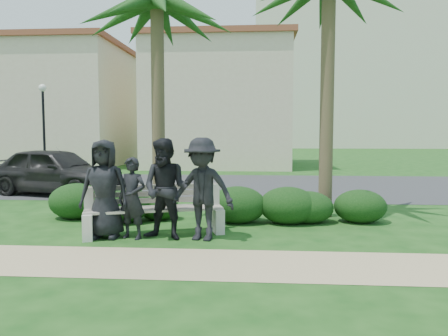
{
  "coord_description": "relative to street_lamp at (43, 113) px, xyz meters",
  "views": [
    {
      "loc": [
        1.18,
        -8.3,
        2.01
      ],
      "look_at": [
        0.49,
        1.0,
        1.24
      ],
      "focal_mm": 35.0,
      "sensor_mm": 36.0,
      "label": 1
    }
  ],
  "objects": [
    {
      "name": "street_lamp",
      "position": [
        0.0,
        0.0,
        0.0
      ],
      "size": [
        0.36,
        0.36,
        4.29
      ],
      "color": "black",
      "rests_on": "ground"
    },
    {
      "name": "asphalt_street",
      "position": [
        9.0,
        -4.0,
        -2.94
      ],
      "size": [
        160.0,
        8.0,
        0.01
      ],
      "primitive_type": "cube",
      "color": "#2D2D30",
      "rests_on": "ground"
    },
    {
      "name": "man_b",
      "position": [
        7.86,
        -12.33,
        -2.17
      ],
      "size": [
        0.64,
        0.51,
        1.54
      ],
      "primitive_type": "imported",
      "rotation": [
        0.0,
        0.0,
        -0.29
      ],
      "color": "black",
      "rests_on": "ground"
    },
    {
      "name": "hedge_a",
      "position": [
        6.0,
        -10.49,
        -2.52
      ],
      "size": [
        1.3,
        1.07,
        0.84
      ],
      "primitive_type": "ellipsoid",
      "color": "black",
      "rests_on": "ground"
    },
    {
      "name": "hedge_d",
      "position": [
        9.77,
        -10.68,
        -2.53
      ],
      "size": [
        1.28,
        1.06,
        0.83
      ],
      "primitive_type": "ellipsoid",
      "color": "black",
      "rests_on": "ground"
    },
    {
      "name": "hedge_b",
      "position": [
        7.18,
        -10.82,
        -2.52
      ],
      "size": [
        1.3,
        1.07,
        0.85
      ],
      "primitive_type": "ellipsoid",
      "color": "black",
      "rests_on": "ground"
    },
    {
      "name": "man_d",
      "position": [
        9.18,
        -12.33,
        -1.99
      ],
      "size": [
        1.36,
        0.97,
        1.91
      ],
      "primitive_type": "imported",
      "rotation": [
        0.0,
        0.0,
        -0.23
      ],
      "color": "black",
      "rests_on": "ground"
    },
    {
      "name": "hotel_tower",
      "position": [
        23.0,
        43.0,
        10.46
      ],
      "size": [
        26.0,
        18.0,
        37.3
      ],
      "color": "beige",
      "rests_on": "ground"
    },
    {
      "name": "hedge_f",
      "position": [
        12.5,
        -10.46,
        -2.57
      ],
      "size": [
        1.16,
        0.96,
        0.76
      ],
      "primitive_type": "ellipsoid",
      "color": "black",
      "rests_on": "ground"
    },
    {
      "name": "man_a",
      "position": [
        7.32,
        -12.3,
        -2.01
      ],
      "size": [
        0.94,
        0.63,
        1.87
      ],
      "primitive_type": "imported",
      "rotation": [
        0.0,
        0.0,
        0.03
      ],
      "color": "black",
      "rests_on": "ground"
    },
    {
      "name": "car_a",
      "position": [
        3.72,
        -6.77,
        -2.18
      ],
      "size": [
        4.79,
        2.92,
        1.52
      ],
      "primitive_type": "imported",
      "rotation": [
        0.0,
        0.0,
        1.3
      ],
      "color": "black",
      "rests_on": "ground"
    },
    {
      "name": "hedge_c",
      "position": [
        7.94,
        -10.51,
        -2.64
      ],
      "size": [
        0.95,
        0.78,
        0.62
      ],
      "primitive_type": "ellipsoid",
      "color": "black",
      "rests_on": "ground"
    },
    {
      "name": "ground",
      "position": [
        9.0,
        -12.0,
        -2.94
      ],
      "size": [
        160.0,
        160.0,
        0.0
      ],
      "primitive_type": "plane",
      "color": "#144213",
      "rests_on": "ground"
    },
    {
      "name": "hedge_extra",
      "position": [
        10.88,
        -10.68,
        -2.53
      ],
      "size": [
        1.28,
        1.06,
        0.83
      ],
      "primitive_type": "ellipsoid",
      "color": "black",
      "rests_on": "ground"
    },
    {
      "name": "footpath",
      "position": [
        9.0,
        -13.8,
        -2.94
      ],
      "size": [
        30.0,
        1.6,
        0.01
      ],
      "primitive_type": "cube",
      "color": "tan",
      "rests_on": "ground"
    },
    {
      "name": "man_c",
      "position": [
        8.5,
        -12.32,
        -1.99
      ],
      "size": [
        1.06,
        0.91,
        1.9
      ],
      "primitive_type": "imported",
      "rotation": [
        0.0,
        0.0,
        -0.24
      ],
      "color": "black",
      "rests_on": "ground"
    },
    {
      "name": "park_bench",
      "position": [
        8.21,
        -11.97,
        -2.52
      ],
      "size": [
        2.84,
        1.37,
        0.93
      ],
      "rotation": [
        0.0,
        0.0,
        0.3
      ],
      "color": "gray",
      "rests_on": "ground"
    },
    {
      "name": "palm_left",
      "position": [
        7.77,
        -9.67,
        2.15
      ],
      "size": [
        3.0,
        3.0,
        6.08
      ],
      "color": "brown",
      "rests_on": "ground"
    },
    {
      "name": "stucco_bldg_left",
      "position": [
        -3.0,
        6.0,
        0.72
      ],
      "size": [
        10.4,
        8.4,
        7.3
      ],
      "color": "beige",
      "rests_on": "ground"
    },
    {
      "name": "hedge_e",
      "position": [
        11.34,
        -10.59,
        -2.58
      ],
      "size": [
        1.11,
        0.92,
        0.72
      ],
      "primitive_type": "ellipsoid",
      "color": "black",
      "rests_on": "ground"
    },
    {
      "name": "stucco_bldg_right",
      "position": [
        8.0,
        6.0,
        0.72
      ],
      "size": [
        8.4,
        8.4,
        7.3
      ],
      "color": "beige",
      "rests_on": "ground"
    }
  ]
}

